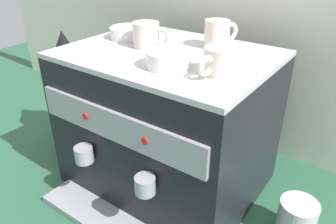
{
  "coord_description": "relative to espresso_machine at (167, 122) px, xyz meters",
  "views": [
    {
      "loc": [
        0.56,
        -0.78,
        0.78
      ],
      "look_at": [
        0.0,
        0.0,
        0.27
      ],
      "focal_mm": 35.13,
      "sensor_mm": 36.0,
      "label": 1
    }
  ],
  "objects": [
    {
      "name": "ceramic_cup_0",
      "position": [
        0.21,
        -0.07,
        0.28
      ],
      "size": [
        0.08,
        0.12,
        0.07
      ],
      "color": "beige",
      "rests_on": "espresso_machine"
    },
    {
      "name": "espresso_machine",
      "position": [
        0.0,
        0.0,
        0.0
      ],
      "size": [
        0.62,
        0.59,
        0.48
      ],
      "color": "black",
      "rests_on": "ground_plane"
    },
    {
      "name": "ground_plane",
      "position": [
        0.0,
        0.0,
        -0.24
      ],
      "size": [
        4.0,
        4.0,
        0.0
      ],
      "primitive_type": "plane",
      "color": "#28563D"
    },
    {
      "name": "milk_pitcher",
      "position": [
        0.46,
        0.01,
        -0.18
      ],
      "size": [
        0.11,
        0.11,
        0.13
      ],
      "primitive_type": "cylinder",
      "color": "#B7B7BC",
      "rests_on": "ground_plane"
    },
    {
      "name": "ceramic_bowl_0",
      "position": [
        -0.2,
        0.05,
        0.26
      ],
      "size": [
        0.12,
        0.12,
        0.04
      ],
      "color": "white",
      "rests_on": "espresso_machine"
    },
    {
      "name": "tiled_backsplash_wall",
      "position": [
        0.0,
        0.4,
        0.28
      ],
      "size": [
        2.8,
        0.03,
        1.04
      ],
      "primitive_type": "cube",
      "color": "silver",
      "rests_on": "ground_plane"
    },
    {
      "name": "ceramic_cup_1",
      "position": [
        0.1,
        0.13,
        0.28
      ],
      "size": [
        0.08,
        0.12,
        0.08
      ],
      "color": "beige",
      "rests_on": "espresso_machine"
    },
    {
      "name": "ceramic_bowl_1",
      "position": [
        0.08,
        -0.1,
        0.26
      ],
      "size": [
        0.12,
        0.12,
        0.04
      ],
      "color": "white",
      "rests_on": "espresso_machine"
    },
    {
      "name": "coffee_grinder",
      "position": [
        -0.46,
        -0.02,
        -0.01
      ],
      "size": [
        0.15,
        0.15,
        0.48
      ],
      "color": "black",
      "rests_on": "ground_plane"
    },
    {
      "name": "ceramic_cup_2",
      "position": [
        -0.08,
        0.01,
        0.28
      ],
      "size": [
        0.12,
        0.08,
        0.08
      ],
      "color": "beige",
      "rests_on": "espresso_machine"
    }
  ]
}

